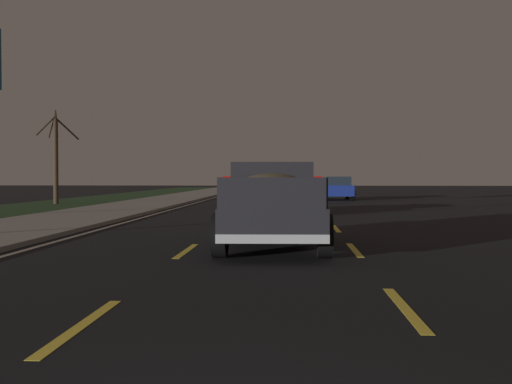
% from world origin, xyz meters
% --- Properties ---
extents(ground, '(144.00, 144.00, 0.00)m').
position_xyz_m(ground, '(27.00, 0.00, 0.00)').
color(ground, black).
extents(sidewalk_shoulder, '(108.00, 4.00, 0.12)m').
position_xyz_m(sidewalk_shoulder, '(27.00, 7.45, 0.06)').
color(sidewalk_shoulder, gray).
rests_on(sidewalk_shoulder, ground).
extents(grass_verge, '(108.00, 6.00, 0.01)m').
position_xyz_m(grass_verge, '(27.00, 12.45, 0.00)').
color(grass_verge, '#1E3819').
rests_on(grass_verge, ground).
extents(lane_markings, '(109.06, 7.04, 0.01)m').
position_xyz_m(lane_markings, '(30.69, 3.01, 0.00)').
color(lane_markings, yellow).
rests_on(lane_markings, ground).
extents(pickup_truck, '(5.49, 2.40, 1.87)m').
position_xyz_m(pickup_truck, '(10.65, 0.00, 0.98)').
color(pickup_truck, '#232328').
rests_on(pickup_truck, ground).
extents(sedan_tan, '(4.41, 2.04, 1.54)m').
position_xyz_m(sedan_tan, '(22.46, 0.09, 0.78)').
color(sedan_tan, '#9E845B').
rests_on(sedan_tan, ground).
extents(sedan_blue, '(4.45, 2.10, 1.54)m').
position_xyz_m(sedan_blue, '(37.54, -3.47, 0.78)').
color(sedan_blue, navy).
rests_on(sedan_blue, ground).
extents(bare_tree_far, '(1.71, 1.90, 5.30)m').
position_xyz_m(bare_tree_far, '(30.45, 12.83, 2.70)').
color(bare_tree_far, '#423323').
rests_on(bare_tree_far, ground).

